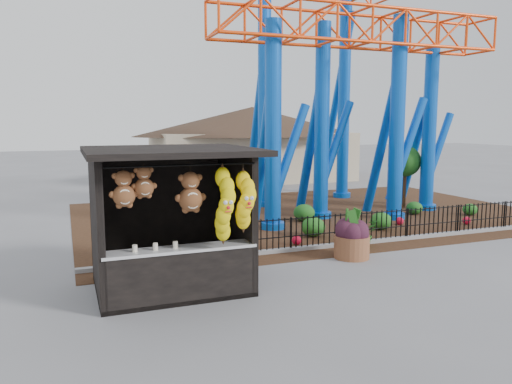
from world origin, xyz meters
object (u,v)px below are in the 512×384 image
object	(u,v)px
roller_coaster	(336,51)
terracotta_planter	(352,247)
potted_plant	(364,234)
prize_booth	(174,222)

from	to	relation	value
roller_coaster	terracotta_planter	bearing A→B (deg)	-115.49
roller_coaster	potted_plant	xyz separation A→B (m)	(-2.10, -5.53, -6.03)
prize_booth	terracotta_planter	xyz separation A→B (m)	(5.04, 0.92, -1.21)
prize_booth	roller_coaster	size ratio (longest dim) A/B	0.32
prize_booth	roller_coaster	world-z (taller)	roller_coaster
prize_booth	potted_plant	bearing A→B (deg)	16.67
prize_booth	roller_coaster	distance (m)	11.96
prize_booth	terracotta_planter	bearing A→B (deg)	10.38
potted_plant	roller_coaster	bearing A→B (deg)	54.98
terracotta_planter	potted_plant	world-z (taller)	potted_plant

